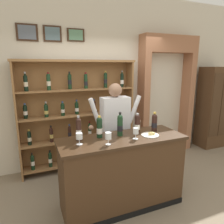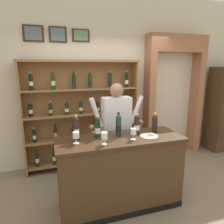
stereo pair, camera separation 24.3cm
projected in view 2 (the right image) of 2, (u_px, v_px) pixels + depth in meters
name	position (u px, v px, depth m)	size (l,w,h in m)	color
ground_plane	(131.00, 203.00, 3.03)	(14.00, 14.00, 0.02)	#7A6B56
back_wall	(102.00, 80.00, 4.16)	(12.00, 0.19, 3.32)	beige
wine_shelf	(82.00, 112.00, 3.91)	(2.16, 0.31, 2.05)	olive
archway_doorway	(172.00, 87.00, 4.55)	(1.33, 0.45, 2.57)	#9E6647
side_cabinet	(223.00, 109.00, 4.77)	(0.61, 0.46, 1.92)	#4C331E
tasting_counter	(120.00, 172.00, 2.86)	(1.71, 0.62, 1.01)	#422B19
shopkeeper	(116.00, 123.00, 3.32)	(0.92, 0.22, 1.69)	#2D3347
tasting_bottle_riserva	(76.00, 128.00, 2.66)	(0.07, 0.07, 0.33)	black
tasting_bottle_bianco	(98.00, 127.00, 2.75)	(0.08, 0.08, 0.30)	black
tasting_bottle_super_tuscan	(119.00, 125.00, 2.80)	(0.08, 0.08, 0.33)	#19381E
tasting_bottle_prosecco	(137.00, 124.00, 2.90)	(0.08, 0.08, 0.29)	black
tasting_bottle_vin_santo	(155.00, 123.00, 2.96)	(0.08, 0.08, 0.29)	black
wine_glass_spare	(133.00, 132.00, 2.66)	(0.07, 0.07, 0.15)	silver
wine_glass_center	(104.00, 136.00, 2.50)	(0.08, 0.08, 0.16)	silver
wine_glass_right	(76.00, 136.00, 2.53)	(0.08, 0.08, 0.15)	silver
cheese_plate	(149.00, 136.00, 2.80)	(0.24, 0.24, 0.04)	white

